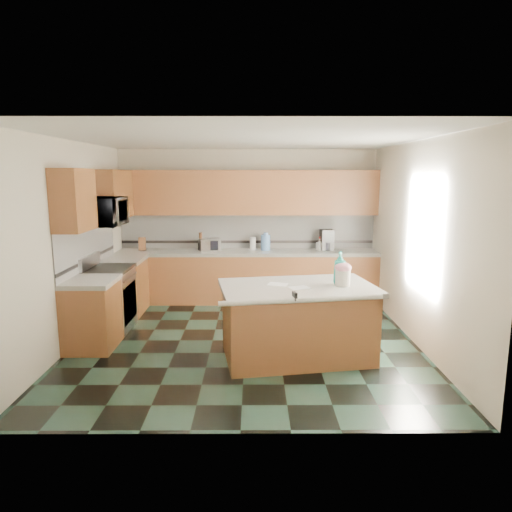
{
  "coord_description": "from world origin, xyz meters",
  "views": [
    {
      "loc": [
        0.12,
        -5.98,
        2.25
      ],
      "look_at": [
        0.15,
        0.35,
        1.12
      ],
      "focal_mm": 32.0,
      "sensor_mm": 36.0,
      "label": 1
    }
  ],
  "objects_px": {
    "treat_jar": "(343,278)",
    "coffee_maker": "(327,240)",
    "soap_bottle_island": "(340,268)",
    "knife_block": "(142,244)",
    "island_base": "(297,324)",
    "island_top": "(298,288)",
    "toaster_oven": "(210,245)"
  },
  "relations": [
    {
      "from": "toaster_oven",
      "to": "coffee_maker",
      "type": "height_order",
      "value": "coffee_maker"
    },
    {
      "from": "island_top",
      "to": "soap_bottle_island",
      "type": "xyz_separation_m",
      "value": [
        0.52,
        0.05,
        0.24
      ]
    },
    {
      "from": "coffee_maker",
      "to": "soap_bottle_island",
      "type": "bearing_deg",
      "value": -100.73
    },
    {
      "from": "soap_bottle_island",
      "to": "toaster_oven",
      "type": "distance_m",
      "value": 3.17
    },
    {
      "from": "treat_jar",
      "to": "soap_bottle_island",
      "type": "height_order",
      "value": "soap_bottle_island"
    },
    {
      "from": "island_base",
      "to": "soap_bottle_island",
      "type": "xyz_separation_m",
      "value": [
        0.52,
        0.05,
        0.7
      ]
    },
    {
      "from": "soap_bottle_island",
      "to": "knife_block",
      "type": "bearing_deg",
      "value": 164.06
    },
    {
      "from": "island_top",
      "to": "soap_bottle_island",
      "type": "bearing_deg",
      "value": -3.7
    },
    {
      "from": "treat_jar",
      "to": "toaster_oven",
      "type": "xyz_separation_m",
      "value": [
        -1.87,
        2.63,
        0.01
      ]
    },
    {
      "from": "treat_jar",
      "to": "knife_block",
      "type": "distance_m",
      "value": 4.04
    },
    {
      "from": "knife_block",
      "to": "coffee_maker",
      "type": "height_order",
      "value": "coffee_maker"
    },
    {
      "from": "island_base",
      "to": "treat_jar",
      "type": "bearing_deg",
      "value": -8.95
    },
    {
      "from": "island_base",
      "to": "knife_block",
      "type": "relative_size",
      "value": 7.72
    },
    {
      "from": "knife_block",
      "to": "coffee_maker",
      "type": "distance_m",
      "value": 3.29
    },
    {
      "from": "treat_jar",
      "to": "coffee_maker",
      "type": "bearing_deg",
      "value": 91.43
    },
    {
      "from": "island_base",
      "to": "island_top",
      "type": "relative_size",
      "value": 0.95
    },
    {
      "from": "island_base",
      "to": "toaster_oven",
      "type": "xyz_separation_m",
      "value": [
        -1.32,
        2.63,
        0.59
      ]
    },
    {
      "from": "treat_jar",
      "to": "coffee_maker",
      "type": "relative_size",
      "value": 0.52
    },
    {
      "from": "island_base",
      "to": "coffee_maker",
      "type": "distance_m",
      "value": 2.85
    },
    {
      "from": "island_base",
      "to": "island_top",
      "type": "height_order",
      "value": "island_top"
    },
    {
      "from": "island_top",
      "to": "soap_bottle_island",
      "type": "distance_m",
      "value": 0.57
    },
    {
      "from": "soap_bottle_island",
      "to": "knife_block",
      "type": "relative_size",
      "value": 1.8
    },
    {
      "from": "island_base",
      "to": "soap_bottle_island",
      "type": "relative_size",
      "value": 4.28
    },
    {
      "from": "knife_block",
      "to": "treat_jar",
      "type": "bearing_deg",
      "value": -50.89
    },
    {
      "from": "island_base",
      "to": "treat_jar",
      "type": "xyz_separation_m",
      "value": [
        0.55,
        0.0,
        0.59
      ]
    },
    {
      "from": "island_top",
      "to": "soap_bottle_island",
      "type": "height_order",
      "value": "soap_bottle_island"
    },
    {
      "from": "island_top",
      "to": "coffee_maker",
      "type": "bearing_deg",
      "value": 64.78
    },
    {
      "from": "treat_jar",
      "to": "coffee_maker",
      "type": "xyz_separation_m",
      "value": [
        0.22,
        2.66,
        0.09
      ]
    },
    {
      "from": "island_base",
      "to": "island_top",
      "type": "distance_m",
      "value": 0.46
    },
    {
      "from": "island_base",
      "to": "coffee_maker",
      "type": "bearing_deg",
      "value": 64.78
    },
    {
      "from": "island_top",
      "to": "knife_block",
      "type": "relative_size",
      "value": 8.16
    },
    {
      "from": "toaster_oven",
      "to": "coffee_maker",
      "type": "relative_size",
      "value": 0.97
    }
  ]
}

